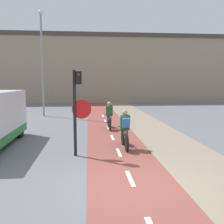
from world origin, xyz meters
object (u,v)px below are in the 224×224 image
(street_lamp_far, at_px, (42,53))
(cyclist_far, at_px, (109,117))
(traffic_light_pole, at_px, (77,103))
(cyclist_near, at_px, (125,130))

(street_lamp_far, bearing_deg, cyclist_far, -51.77)
(street_lamp_far, bearing_deg, traffic_light_pole, -74.15)
(traffic_light_pole, bearing_deg, street_lamp_far, 105.85)
(traffic_light_pole, bearing_deg, cyclist_near, 23.29)
(traffic_light_pole, distance_m, cyclist_far, 5.23)
(street_lamp_far, xyz_separation_m, cyclist_far, (4.54, -5.77, -4.02))
(cyclist_far, bearing_deg, street_lamp_far, 128.23)
(street_lamp_far, distance_m, cyclist_near, 11.67)
(cyclist_near, height_order, cyclist_far, cyclist_near)
(traffic_light_pole, relative_size, cyclist_near, 1.76)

